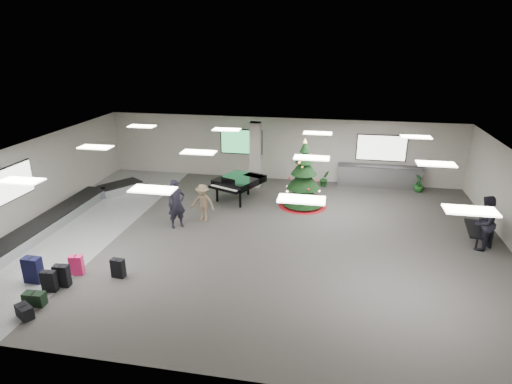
% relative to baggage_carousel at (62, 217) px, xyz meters
% --- Properties ---
extents(ground, '(18.00, 18.00, 0.00)m').
position_rel_baggage_carousel_xyz_m(ground, '(7.84, 0.08, -0.21)').
color(ground, '#3A3735').
rests_on(ground, ground).
extents(room_envelope, '(18.02, 14.02, 3.21)m').
position_rel_baggage_carousel_xyz_m(room_envelope, '(7.46, 0.75, 2.12)').
color(room_envelope, '#A9A39A').
rests_on(room_envelope, ground).
extents(baggage_carousel, '(2.28, 9.71, 0.43)m').
position_rel_baggage_carousel_xyz_m(baggage_carousel, '(0.00, 0.00, 0.00)').
color(baggage_carousel, silver).
rests_on(baggage_carousel, ground).
extents(service_counter, '(4.05, 0.65, 1.08)m').
position_rel_baggage_carousel_xyz_m(service_counter, '(12.84, 6.73, 0.33)').
color(service_counter, silver).
rests_on(service_counter, ground).
extents(suitcase_0, '(0.46, 0.28, 0.70)m').
position_rel_baggage_carousel_xyz_m(suitcase_0, '(2.87, -4.24, 0.13)').
color(suitcase_0, black).
rests_on(suitcase_0, ground).
extents(suitcase_1, '(0.44, 0.26, 0.66)m').
position_rel_baggage_carousel_xyz_m(suitcase_1, '(2.67, -4.56, 0.11)').
color(suitcase_1, black).
rests_on(suitcase_1, ground).
extents(pink_suitcase, '(0.44, 0.30, 0.65)m').
position_rel_baggage_carousel_xyz_m(pink_suitcase, '(2.91, -3.55, 0.10)').
color(pink_suitcase, '#FF2168').
rests_on(pink_suitcase, ground).
extents(suitcase_3, '(0.42, 0.26, 0.63)m').
position_rel_baggage_carousel_xyz_m(suitcase_3, '(4.26, -3.47, 0.09)').
color(suitcase_3, black).
rests_on(suitcase_3, ground).
extents(navy_suitcase, '(0.53, 0.31, 0.83)m').
position_rel_baggage_carousel_xyz_m(navy_suitcase, '(1.88, -4.20, 0.19)').
color(navy_suitcase, black).
rests_on(navy_suitcase, ground).
extents(suitcase_5, '(0.40, 0.24, 0.59)m').
position_rel_baggage_carousel_xyz_m(suitcase_5, '(1.89, -4.17, 0.08)').
color(suitcase_5, black).
rests_on(suitcase_5, ground).
extents(green_duffel, '(0.60, 0.33, 0.41)m').
position_rel_baggage_carousel_xyz_m(green_duffel, '(2.69, -5.27, -0.02)').
color(green_duffel, black).
rests_on(green_duffel, ground).
extents(black_duffel, '(0.60, 0.52, 0.36)m').
position_rel_baggage_carousel_xyz_m(black_duffel, '(2.79, -5.81, -0.04)').
color(black_duffel, black).
rests_on(black_duffel, ground).
extents(christmas_tree, '(2.12, 2.12, 3.03)m').
position_rel_baggage_carousel_xyz_m(christmas_tree, '(9.36, 3.53, 0.82)').
color(christmas_tree, maroon).
rests_on(christmas_tree, ground).
extents(grand_piano, '(2.33, 2.59, 1.21)m').
position_rel_baggage_carousel_xyz_m(grand_piano, '(6.39, 3.69, 0.65)').
color(grand_piano, black).
rests_on(grand_piano, ground).
extents(bench, '(0.79, 1.73, 1.06)m').
position_rel_baggage_carousel_xyz_m(bench, '(15.89, 1.24, 0.38)').
color(bench, black).
rests_on(bench, ground).
extents(traveler_a, '(0.83, 0.80, 1.91)m').
position_rel_baggage_carousel_xyz_m(traveler_a, '(4.76, 0.38, 0.74)').
color(traveler_a, black).
rests_on(traveler_a, ground).
extents(traveler_b, '(1.04, 0.67, 1.53)m').
position_rel_baggage_carousel_xyz_m(traveler_b, '(5.55, 1.18, 0.55)').
color(traveler_b, '#80684F').
rests_on(traveler_b, ground).
extents(traveler_bench, '(1.20, 1.20, 1.96)m').
position_rel_baggage_carousel_xyz_m(traveler_bench, '(15.81, 0.61, 0.77)').
color(traveler_bench, black).
rests_on(traveler_bench, ground).
extents(potted_plant_left, '(0.57, 0.54, 0.82)m').
position_rel_baggage_carousel_xyz_m(potted_plant_left, '(10.20, 6.27, 0.20)').
color(potted_plant_left, '#133C17').
rests_on(potted_plant_left, ground).
extents(potted_plant_right, '(0.60, 0.60, 0.77)m').
position_rel_baggage_carousel_xyz_m(potted_plant_right, '(14.67, 6.33, 0.17)').
color(potted_plant_right, '#133C17').
rests_on(potted_plant_right, ground).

